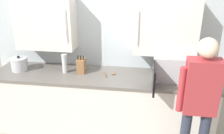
{
  "coord_description": "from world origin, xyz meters",
  "views": [
    {
      "loc": [
        0.57,
        -2.19,
        2.29
      ],
      "look_at": [
        0.15,
        0.76,
        1.05
      ],
      "focal_mm": 38.42,
      "sensor_mm": 36.0,
      "label": 1
    }
  ],
  "objects_px": {
    "stock_pot": "(19,64)",
    "wooden_spoon": "(110,74)",
    "knife_block": "(81,66)",
    "microwave_oven": "(173,67)",
    "thermos_flask": "(65,63)",
    "person_figure": "(199,100)"
  },
  "relations": [
    {
      "from": "knife_block",
      "to": "stock_pot",
      "type": "bearing_deg",
      "value": -177.14
    },
    {
      "from": "stock_pot",
      "to": "knife_block",
      "type": "distance_m",
      "value": 0.92
    },
    {
      "from": "wooden_spoon",
      "to": "person_figure",
      "type": "height_order",
      "value": "person_figure"
    },
    {
      "from": "knife_block",
      "to": "person_figure",
      "type": "height_order",
      "value": "person_figure"
    },
    {
      "from": "microwave_oven",
      "to": "thermos_flask",
      "type": "distance_m",
      "value": 1.49
    },
    {
      "from": "microwave_oven",
      "to": "thermos_flask",
      "type": "xyz_separation_m",
      "value": [
        -1.49,
        -0.02,
        -0.03
      ]
    },
    {
      "from": "knife_block",
      "to": "microwave_oven",
      "type": "bearing_deg",
      "value": -0.71
    },
    {
      "from": "wooden_spoon",
      "to": "knife_block",
      "type": "distance_m",
      "value": 0.42
    },
    {
      "from": "microwave_oven",
      "to": "stock_pot",
      "type": "bearing_deg",
      "value": -179.21
    },
    {
      "from": "stock_pot",
      "to": "wooden_spoon",
      "type": "distance_m",
      "value": 1.33
    },
    {
      "from": "microwave_oven",
      "to": "wooden_spoon",
      "type": "bearing_deg",
      "value": -179.42
    },
    {
      "from": "thermos_flask",
      "to": "person_figure",
      "type": "relative_size",
      "value": 0.16
    },
    {
      "from": "microwave_oven",
      "to": "wooden_spoon",
      "type": "distance_m",
      "value": 0.86
    },
    {
      "from": "microwave_oven",
      "to": "knife_block",
      "type": "height_order",
      "value": "microwave_oven"
    },
    {
      "from": "microwave_oven",
      "to": "wooden_spoon",
      "type": "relative_size",
      "value": 4.34
    },
    {
      "from": "stock_pot",
      "to": "thermos_flask",
      "type": "bearing_deg",
      "value": 0.77
    },
    {
      "from": "thermos_flask",
      "to": "stock_pot",
      "type": "distance_m",
      "value": 0.68
    },
    {
      "from": "wooden_spoon",
      "to": "knife_block",
      "type": "xyz_separation_m",
      "value": [
        -0.41,
        0.02,
        0.09
      ]
    },
    {
      "from": "stock_pot",
      "to": "microwave_oven",
      "type": "bearing_deg",
      "value": 0.79
    },
    {
      "from": "microwave_oven",
      "to": "knife_block",
      "type": "bearing_deg",
      "value": 179.29
    },
    {
      "from": "person_figure",
      "to": "thermos_flask",
      "type": "bearing_deg",
      "value": 157.22
    },
    {
      "from": "stock_pot",
      "to": "knife_block",
      "type": "bearing_deg",
      "value": 2.86
    }
  ]
}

